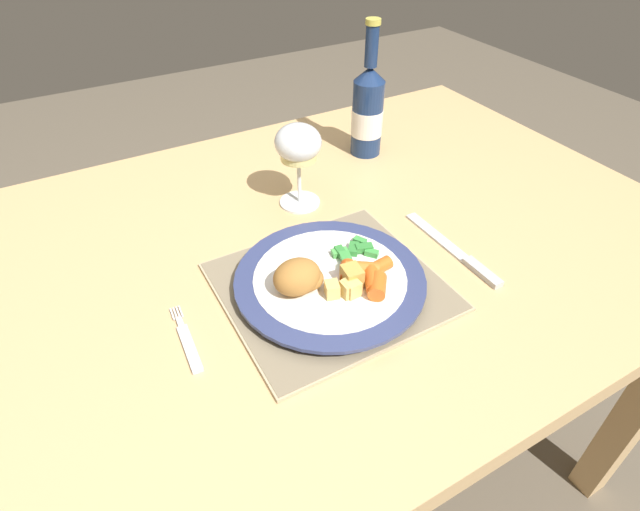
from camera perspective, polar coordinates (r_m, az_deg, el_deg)
The scene contains 12 objects.
ground_plane at distance 1.38m, azimuth -4.08°, elevation -24.48°, with size 6.00×6.00×0.00m, color brown.
dining_table at distance 0.84m, azimuth -6.09°, elevation -4.65°, with size 1.43×0.85×0.74m.
placemat at distance 0.72m, azimuth 1.17°, elevation -3.55°, with size 0.30×0.28×0.01m.
dinner_plate at distance 0.71m, azimuth 1.14°, elevation -2.92°, with size 0.27×0.27×0.02m.
breaded_croquettes at distance 0.67m, azimuth -2.36°, elevation -2.45°, with size 0.08×0.07×0.05m.
green_beans_pile at distance 0.74m, azimuth 3.74°, elevation 0.50°, with size 0.06×0.06×0.01m.
glazed_carrots at distance 0.70m, azimuth 5.46°, elevation -2.25°, with size 0.08×0.09×0.02m.
fork at distance 0.67m, azimuth -14.89°, elevation -9.61°, with size 0.02×0.12×0.01m.
table_knife at distance 0.81m, azimuth 15.60°, elevation 0.19°, with size 0.02×0.21×0.01m.
wine_glass at distance 0.85m, azimuth -2.51°, elevation 12.26°, with size 0.08×0.08×0.15m.
bottle at distance 1.03m, azimuth 5.47°, elevation 16.17°, with size 0.06×0.06×0.26m.
roast_potatoes at distance 0.68m, azimuth 3.23°, elevation -3.18°, with size 0.06×0.04×0.03m.
Camera 1 is at (-0.22, -0.57, 1.24)m, focal length 28.00 mm.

